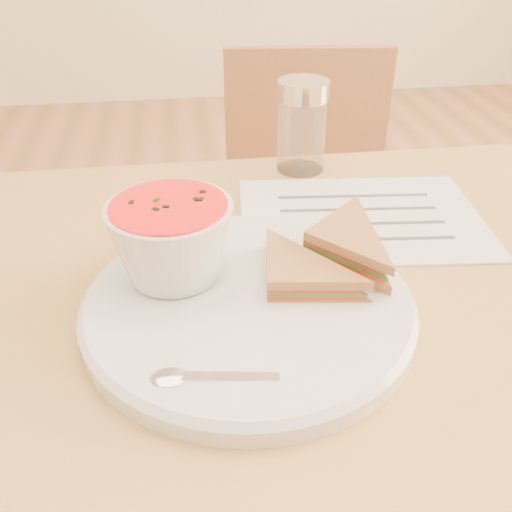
{
  "coord_description": "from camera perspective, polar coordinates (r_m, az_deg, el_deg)",
  "views": [
    {
      "loc": [
        -0.13,
        -0.42,
        1.09
      ],
      "look_at": [
        -0.07,
        0.02,
        0.8
      ],
      "focal_mm": 40.0,
      "sensor_mm": 36.0,
      "label": 1
    }
  ],
  "objects": [
    {
      "name": "sandwich_half_b",
      "position": [
        0.55,
        4.72,
        1.09
      ],
      "size": [
        0.14,
        0.14,
        0.03
      ],
      "primitive_type": null,
      "rotation": [
        0.0,
        0.0,
        -0.83
      ],
      "color": "#A9713B",
      "rests_on": "plate"
    },
    {
      "name": "condiment_shaker",
      "position": [
        0.79,
        4.61,
        12.79
      ],
      "size": [
        0.08,
        0.08,
        0.12
      ],
      "primitive_type": null,
      "rotation": [
        0.0,
        0.0,
        -0.17
      ],
      "color": "silver",
      "rests_on": "dining_table"
    },
    {
      "name": "spoon",
      "position": [
        0.44,
        -2.63,
        -12.1
      ],
      "size": [
        0.16,
        0.05,
        0.01
      ],
      "primitive_type": null,
      "rotation": [
        0.0,
        0.0,
        -0.13
      ],
      "color": "silver",
      "rests_on": "plate"
    },
    {
      "name": "soup_bowl",
      "position": [
        0.53,
        -8.38,
        1.15
      ],
      "size": [
        0.15,
        0.15,
        0.08
      ],
      "primitive_type": null,
      "rotation": [
        0.0,
        0.0,
        0.37
      ],
      "color": "silver",
      "rests_on": "plate"
    },
    {
      "name": "chair_far",
      "position": [
        1.26,
        5.28,
        0.24
      ],
      "size": [
        0.39,
        0.39,
        0.8
      ],
      "primitive_type": null,
      "rotation": [
        0.0,
        0.0,
        3.03
      ],
      "color": "brown",
      "rests_on": "floor"
    },
    {
      "name": "sandwich_half_a",
      "position": [
        0.51,
        1.15,
        -3.95
      ],
      "size": [
        0.11,
        0.11,
        0.03
      ],
      "primitive_type": null,
      "rotation": [
        0.0,
        0.0,
        -0.14
      ],
      "color": "#A9713B",
      "rests_on": "plate"
    },
    {
      "name": "plate",
      "position": [
        0.53,
        -0.77,
        -5.06
      ],
      "size": [
        0.31,
        0.31,
        0.02
      ],
      "primitive_type": null,
      "rotation": [
        0.0,
        0.0,
        -0.02
      ],
      "color": "silver",
      "rests_on": "dining_table"
    },
    {
      "name": "paper_menu",
      "position": [
        0.69,
        10.45,
        3.81
      ],
      "size": [
        0.3,
        0.24,
        0.0
      ],
      "primitive_type": null,
      "rotation": [
        0.0,
        0.0,
        -0.09
      ],
      "color": "silver",
      "rests_on": "dining_table"
    }
  ]
}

